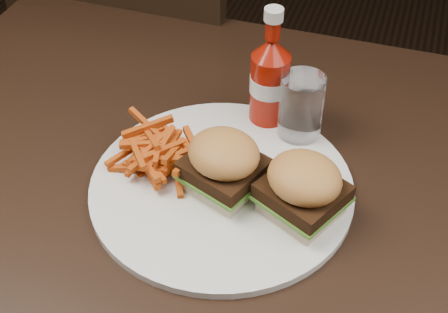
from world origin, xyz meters
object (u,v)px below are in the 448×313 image
(ketchup_bottle, at_px, (269,89))
(tumbler, at_px, (301,107))
(chair_far, at_px, (165,77))
(plate, at_px, (222,187))
(dining_table, at_px, (274,200))

(ketchup_bottle, height_order, tumbler, ketchup_bottle)
(chair_far, relative_size, ketchup_bottle, 4.36)
(chair_far, xyz_separation_m, ketchup_bottle, (0.38, -0.48, 0.38))
(plate, height_order, ketchup_bottle, ketchup_bottle)
(dining_table, xyz_separation_m, plate, (-0.07, -0.02, 0.03))
(chair_far, bearing_deg, tumbler, 131.71)
(dining_table, distance_m, ketchup_bottle, 0.16)
(ketchup_bottle, distance_m, tumbler, 0.06)
(chair_far, height_order, plate, plate)
(ketchup_bottle, bearing_deg, plate, -97.57)
(dining_table, bearing_deg, plate, -162.65)
(dining_table, height_order, tumbler, tumbler)
(ketchup_bottle, relative_size, tumbler, 1.14)
(dining_table, xyz_separation_m, chair_far, (-0.43, 0.61, -0.30))
(dining_table, distance_m, chair_far, 0.80)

